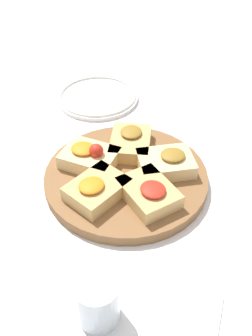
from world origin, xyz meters
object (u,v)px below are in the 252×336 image
Objects in this scene: plate_right at (98,97)px; serving_board at (126,178)px; napkin_stack at (189,317)px; water_glass at (98,301)px.

serving_board is at bearing -150.08° from plate_right.
serving_board reaches higher than napkin_stack.
plate_right reaches higher than napkin_stack.
plate_right is at bearing 29.92° from serving_board.
plate_right is at bearing 31.93° from napkin_stack.
napkin_stack is (-0.26, -0.17, -0.01)m from serving_board.
serving_board is 3.11× the size of napkin_stack.
plate_right is 0.64m from napkin_stack.
serving_board is 0.29m from water_glass.
water_glass is (-0.58, -0.21, 0.03)m from plate_right.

